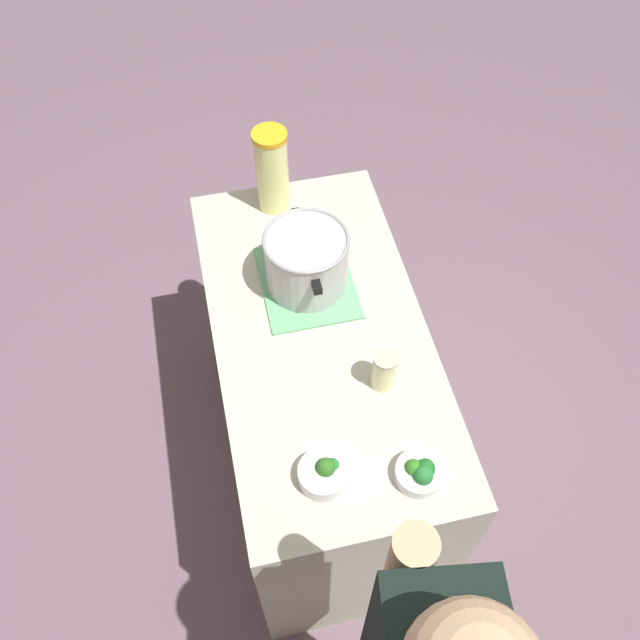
{
  "coord_description": "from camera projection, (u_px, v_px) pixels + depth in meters",
  "views": [
    {
      "loc": [
        1.11,
        -0.25,
        2.56
      ],
      "look_at": [
        0.0,
        0.0,
        0.95
      ],
      "focal_mm": 38.18,
      "sensor_mm": 36.0,
      "label": 1
    }
  ],
  "objects": [
    {
      "name": "ground_plane",
      "position": [
        320.0,
        455.0,
        2.74
      ],
      "size": [
        8.0,
        8.0,
        0.0
      ],
      "primitive_type": "plane",
      "color": "slate"
    },
    {
      "name": "counter_slab",
      "position": [
        320.0,
        402.0,
        2.38
      ],
      "size": [
        1.27,
        0.63,
        0.9
      ],
      "primitive_type": "cube",
      "color": "beige",
      "rests_on": "ground_plane"
    },
    {
      "name": "dish_cloth",
      "position": [
        308.0,
        282.0,
        2.11
      ],
      "size": [
        0.34,
        0.28,
        0.01
      ],
      "primitive_type": "cube",
      "color": "#6BB67C",
      "rests_on": "counter_slab"
    },
    {
      "name": "cooking_pot",
      "position": [
        307.0,
        260.0,
        2.02
      ],
      "size": [
        0.32,
        0.26,
        0.2
      ],
      "color": "#B7B7BC",
      "rests_on": "dish_cloth"
    },
    {
      "name": "lemonade_pitcher",
      "position": [
        272.0,
        171.0,
        2.19
      ],
      "size": [
        0.11,
        0.11,
        0.3
      ],
      "color": "#F4F396",
      "rests_on": "counter_slab"
    },
    {
      "name": "mason_jar",
      "position": [
        384.0,
        370.0,
        1.85
      ],
      "size": [
        0.07,
        0.07,
        0.13
      ],
      "color": "#F1ECAB",
      "rests_on": "counter_slab"
    },
    {
      "name": "broccoli_bowl_front",
      "position": [
        420.0,
        473.0,
        1.72
      ],
      "size": [
        0.12,
        0.12,
        0.07
      ],
      "color": "silver",
      "rests_on": "counter_slab"
    },
    {
      "name": "broccoli_bowl_center",
      "position": [
        324.0,
        473.0,
        1.72
      ],
      "size": [
        0.13,
        0.13,
        0.08
      ],
      "color": "silver",
      "rests_on": "counter_slab"
    }
  ]
}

